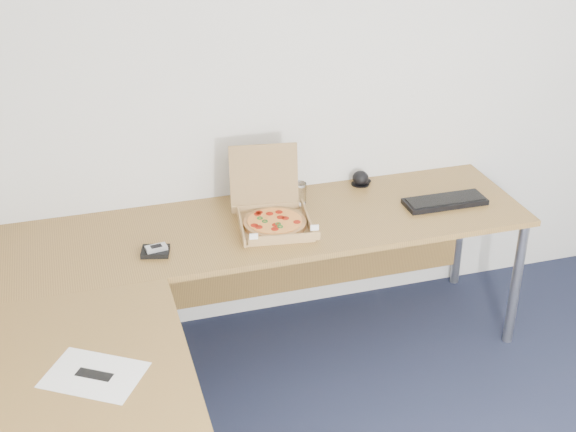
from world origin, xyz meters
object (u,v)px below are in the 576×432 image
object	(u,v)px
drinking_glass	(300,193)
keyboard	(445,202)
desk	(224,285)
wallet	(155,251)
pizza_box	(274,218)

from	to	relation	value
drinking_glass	keyboard	size ratio (longest dim) A/B	0.27
desk	drinking_glass	bearing A→B (deg)	48.38
wallet	drinking_glass	bearing A→B (deg)	34.87
desk	pizza_box	distance (m)	0.52
wallet	keyboard	bearing A→B (deg)	17.16
keyboard	wallet	world-z (taller)	keyboard
keyboard	wallet	xyz separation A→B (m)	(-1.45, -0.08, -0.00)
drinking_glass	keyboard	bearing A→B (deg)	-17.01
keyboard	desk	bearing A→B (deg)	-162.48
desk	drinking_glass	world-z (taller)	drinking_glass
desk	keyboard	world-z (taller)	keyboard
pizza_box	drinking_glass	bearing A→B (deg)	52.79
pizza_box	keyboard	xyz separation A→B (m)	(0.88, -0.03, -0.03)
keyboard	pizza_box	bearing A→B (deg)	178.79
keyboard	wallet	bearing A→B (deg)	-176.53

